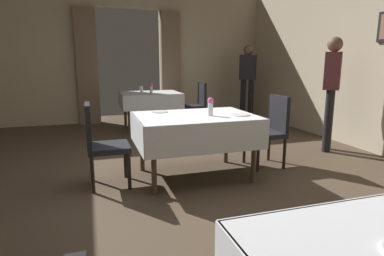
# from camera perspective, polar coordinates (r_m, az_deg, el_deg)

# --- Properties ---
(ground) EXTENTS (10.08, 10.08, 0.00)m
(ground) POSITION_cam_1_polar(r_m,az_deg,el_deg) (3.75, -2.25, -9.73)
(ground) COLOR #4C3D2D
(wall_back) EXTENTS (6.40, 0.27, 3.00)m
(wall_back) POSITION_cam_1_polar(r_m,az_deg,el_deg) (7.61, -10.95, 12.57)
(wall_back) COLOR beige
(wall_back) RESTS_ON ground
(dining_table_mid) EXTENTS (1.39, 1.02, 0.75)m
(dining_table_mid) POSITION_cam_1_polar(r_m,az_deg,el_deg) (3.81, 0.54, 0.75)
(dining_table_mid) COLOR #4C3D2D
(dining_table_mid) RESTS_ON ground
(dining_table_far) EXTENTS (1.18, 0.93, 0.75)m
(dining_table_far) POSITION_cam_1_polar(r_m,az_deg,el_deg) (6.59, -7.36, 5.29)
(dining_table_far) COLOR #4C3D2D
(dining_table_far) RESTS_ON ground
(chair_mid_right) EXTENTS (0.44, 0.44, 0.93)m
(chair_mid_right) POSITION_cam_1_polar(r_m,az_deg,el_deg) (4.38, 13.61, 0.11)
(chair_mid_right) COLOR black
(chair_mid_right) RESTS_ON ground
(chair_mid_left) EXTENTS (0.44, 0.44, 0.93)m
(chair_mid_left) POSITION_cam_1_polar(r_m,az_deg,el_deg) (3.68, -15.73, -2.20)
(chair_mid_left) COLOR black
(chair_mid_left) RESTS_ON ground
(chair_far_right) EXTENTS (0.44, 0.44, 0.93)m
(chair_far_right) POSITION_cam_1_polar(r_m,az_deg,el_deg) (6.81, 0.83, 4.50)
(chair_far_right) COLOR black
(chair_far_right) RESTS_ON ground
(flower_vase_mid) EXTENTS (0.07, 0.07, 0.21)m
(flower_vase_mid) POSITION_cam_1_polar(r_m,az_deg,el_deg) (3.74, 3.26, 3.89)
(flower_vase_mid) COLOR silver
(flower_vase_mid) RESTS_ON dining_table_mid
(plate_mid_b) EXTENTS (0.22, 0.22, 0.01)m
(plate_mid_b) POSITION_cam_1_polar(r_m,az_deg,el_deg) (3.82, 8.53, 2.32)
(plate_mid_b) COLOR white
(plate_mid_b) RESTS_ON dining_table_mid
(plate_mid_c) EXTENTS (0.20, 0.20, 0.01)m
(plate_mid_c) POSITION_cam_1_polar(r_m,az_deg,el_deg) (4.03, -5.72, 2.86)
(plate_mid_c) COLOR white
(plate_mid_c) RESTS_ON dining_table_mid
(flower_vase_far) EXTENTS (0.07, 0.07, 0.20)m
(flower_vase_far) POSITION_cam_1_polar(r_m,az_deg,el_deg) (6.49, -7.20, 7.08)
(flower_vase_far) COLOR silver
(flower_vase_far) RESTS_ON dining_table_far
(glass_far_b) EXTENTS (0.07, 0.07, 0.11)m
(glass_far_b) POSITION_cam_1_polar(r_m,az_deg,el_deg) (6.74, -8.87, 6.77)
(glass_far_b) COLOR silver
(glass_far_b) RESTS_ON dining_table_far
(person_waiter_by_doorway) EXTENTS (0.41, 0.41, 1.72)m
(person_waiter_by_doorway) POSITION_cam_1_polar(r_m,az_deg,el_deg) (5.35, 23.32, 7.04)
(person_waiter_by_doorway) COLOR black
(person_waiter_by_doorway) RESTS_ON ground
(person_diner_standing_aside) EXTENTS (0.42, 0.38, 1.72)m
(person_diner_standing_aside) POSITION_cam_1_polar(r_m,az_deg,el_deg) (7.60, 9.73, 8.94)
(person_diner_standing_aside) COLOR black
(person_diner_standing_aside) RESTS_ON ground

